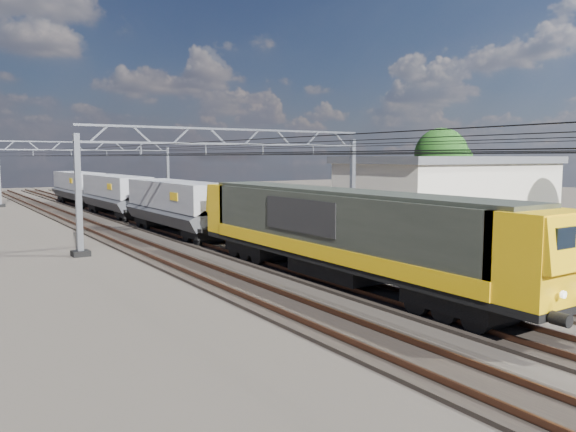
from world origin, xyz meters
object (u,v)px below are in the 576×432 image
hopper_wagon_lead (177,203)px  hopper_wagon_third (78,185)px  catenary_gantry_mid (235,180)px  industrial_shed (448,187)px  locomotive (339,229)px  catenary_gantry_far (90,170)px  hopper_wagon_mid (116,192)px  tree_far (445,157)px

hopper_wagon_lead → hopper_wagon_third: (0.00, 28.40, 0.00)m
catenary_gantry_mid → industrial_shed: size_ratio=1.07×
locomotive → catenary_gantry_far: bearing=87.7°
catenary_gantry_far → hopper_wagon_lead: (-2.00, -31.26, -1.67)m
hopper_wagon_mid → tree_far: tree_far is taller
industrial_shed → tree_far: tree_far is taller
catenary_gantry_mid → hopper_wagon_lead: size_ratio=1.53×
catenary_gantry_mid → hopper_wagon_third: bearing=93.5°
tree_far → hopper_wagon_mid: bearing=164.2°
catenary_gantry_far → locomotive: (-2.00, -48.95, -1.58)m
tree_far → industrial_shed: bearing=-136.9°
industrial_shed → tree_far: 11.70m
industrial_shed → hopper_wagon_lead: bearing=173.5°
catenary_gantry_mid → industrial_shed: bearing=5.2°
locomotive → hopper_wagon_mid: (-0.00, 31.90, -0.09)m
catenary_gantry_far → hopper_wagon_mid: catenary_gantry_far is taller
locomotive → industrial_shed: (24.00, 14.95, 0.40)m
catenary_gantry_mid → hopper_wagon_third: catenary_gantry_mid is taller
catenary_gantry_far → locomotive: 49.02m
catenary_gantry_mid → locomotive: size_ratio=0.94×
hopper_wagon_mid → tree_far: 33.74m
catenary_gantry_far → locomotive: bearing=-92.3°
locomotive → hopper_wagon_lead: size_ratio=1.62×
locomotive → catenary_gantry_mid: bearing=81.2°
hopper_wagon_lead → hopper_wagon_third: size_ratio=1.00×
hopper_wagon_lead → catenary_gantry_far: bearing=86.3°
tree_far → locomotive: bearing=-144.9°
catenary_gantry_mid → locomotive: catenary_gantry_mid is taller
tree_far → hopper_wagon_lead: bearing=-171.1°
catenary_gantry_far → tree_far: bearing=-40.8°
catenary_gantry_mid → hopper_wagon_mid: 19.12m
catenary_gantry_mid → tree_far: tree_far is taller
hopper_wagon_third → tree_far: bearing=-35.9°
locomotive → hopper_wagon_mid: size_ratio=1.62×
hopper_wagon_mid → tree_far: (32.32, -9.16, 3.15)m
catenary_gantry_far → catenary_gantry_mid: bearing=-90.0°
catenary_gantry_mid → hopper_wagon_third: size_ratio=1.53×
catenary_gantry_mid → tree_far: (30.32, 9.79, 1.48)m
hopper_wagon_lead → industrial_shed: bearing=-6.5°
hopper_wagon_mid → hopper_wagon_third: (0.00, 14.20, 0.00)m
locomotive → tree_far: (32.32, 22.74, 3.06)m
hopper_wagon_mid → industrial_shed: bearing=-35.2°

